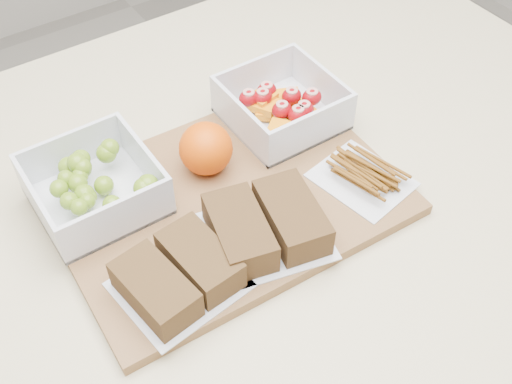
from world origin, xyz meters
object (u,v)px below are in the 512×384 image
(fruit_container, at_px, (282,107))
(sandwich_bag_center, at_px, (266,225))
(grape_container, at_px, (95,185))
(sandwich_bag_left, at_px, (178,275))
(pretzel_bag, at_px, (363,173))
(orange, at_px, (206,149))
(cutting_board, at_px, (228,200))

(fruit_container, height_order, sandwich_bag_center, fruit_container)
(grape_container, bearing_deg, sandwich_bag_left, -83.04)
(pretzel_bag, bearing_deg, orange, 139.65)
(cutting_board, height_order, sandwich_bag_center, sandwich_bag_center)
(fruit_container, distance_m, orange, 0.14)
(grape_container, bearing_deg, sandwich_bag_center, -49.83)
(cutting_board, xyz_separation_m, sandwich_bag_center, (0.00, -0.08, 0.03))
(orange, relative_size, pretzel_bag, 0.52)
(orange, relative_size, sandwich_bag_center, 0.42)
(orange, bearing_deg, grape_container, 168.80)
(sandwich_bag_left, xyz_separation_m, pretzel_bag, (0.28, 0.01, -0.01))
(cutting_board, height_order, orange, orange)
(cutting_board, relative_size, sandwich_bag_center, 2.51)
(orange, bearing_deg, sandwich_bag_left, -130.41)
(orange, distance_m, sandwich_bag_left, 0.19)
(sandwich_bag_left, bearing_deg, orange, 49.59)
(cutting_board, relative_size, orange, 6.03)
(grape_container, distance_m, orange, 0.15)
(sandwich_bag_left, bearing_deg, grape_container, 96.96)
(cutting_board, bearing_deg, pretzel_bag, -22.99)
(fruit_container, relative_size, sandwich_bag_left, 1.00)
(sandwich_bag_left, height_order, sandwich_bag_center, sandwich_bag_center)
(orange, bearing_deg, cutting_board, -94.56)
(fruit_container, height_order, pretzel_bag, fruit_container)
(orange, bearing_deg, fruit_container, 9.93)
(grape_container, bearing_deg, orange, -11.20)
(cutting_board, height_order, pretzel_bag, pretzel_bag)
(fruit_container, xyz_separation_m, sandwich_bag_left, (-0.26, -0.17, -0.00))
(fruit_container, bearing_deg, grape_container, 179.12)
(fruit_container, xyz_separation_m, pretzel_bag, (0.02, -0.16, -0.01))
(fruit_container, relative_size, pretzel_bag, 1.09)
(sandwich_bag_left, distance_m, sandwich_bag_center, 0.12)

